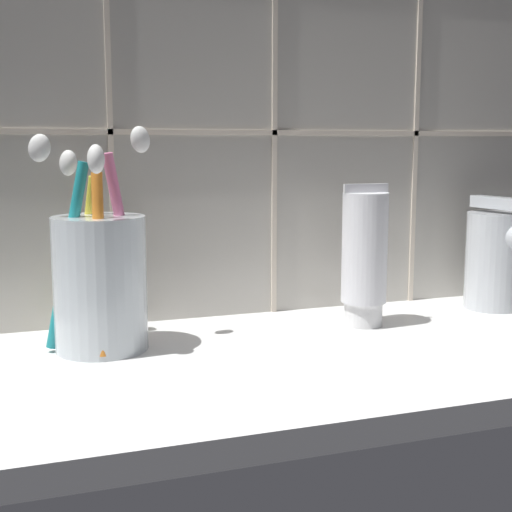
% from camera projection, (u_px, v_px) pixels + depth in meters
% --- Properties ---
extents(sink_counter, '(0.63, 0.29, 0.02)m').
position_uv_depth(sink_counter, '(315.00, 362.00, 0.59)').
color(sink_counter, white).
rests_on(sink_counter, ground).
extents(tile_wall_backsplash, '(0.73, 0.02, 0.52)m').
position_uv_depth(tile_wall_backsplash, '(256.00, 66.00, 0.69)').
color(tile_wall_backsplash, '#B7B2A8').
rests_on(tile_wall_backsplash, ground).
extents(toothbrush_cup, '(0.10, 0.10, 0.18)m').
position_uv_depth(toothbrush_cup, '(100.00, 278.00, 0.58)').
color(toothbrush_cup, silver).
rests_on(toothbrush_cup, sink_counter).
extents(toothpaste_tube, '(0.04, 0.04, 0.13)m').
position_uv_depth(toothpaste_tube, '(364.00, 256.00, 0.66)').
color(toothpaste_tube, white).
rests_on(toothpaste_tube, sink_counter).
extents(sink_faucet, '(0.06, 0.12, 0.12)m').
position_uv_depth(sink_faucet, '(500.00, 256.00, 0.72)').
color(sink_faucet, silver).
rests_on(sink_faucet, sink_counter).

